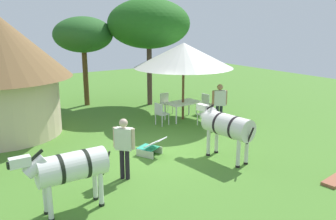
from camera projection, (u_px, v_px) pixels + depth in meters
ground_plane at (158, 150)px, 11.28m from camera, size 36.00×36.00×0.00m
shade_umbrella at (184, 55)px, 14.11m from camera, size 4.03×4.03×3.18m
patio_dining_table at (183, 104)px, 14.61m from camera, size 1.53×0.98×0.74m
patio_chair_west_end at (206, 113)px, 13.75m from camera, size 0.50×0.49×0.90m
patio_chair_east_end at (204, 103)px, 15.45m from camera, size 0.47×0.49×0.90m
patio_chair_near_lawn at (166, 102)px, 15.64m from camera, size 0.45×0.44×0.90m
patio_chair_near_hut at (161, 112)px, 13.81m from camera, size 0.49×0.50×0.90m
guest_beside_umbrella at (219, 101)px, 13.57m from camera, size 0.54×0.40×1.68m
standing_watcher at (124, 143)px, 8.98m from camera, size 0.45×0.47×1.64m
striped_lounge_chair at (151, 147)px, 10.77m from camera, size 0.83×0.96×0.61m
zebra_nearest_camera at (226, 126)px, 10.27m from camera, size 0.81×2.22×1.58m
zebra_by_umbrella at (69, 168)px, 7.44m from camera, size 2.16×0.64×1.54m
acacia_tree_far_lawn at (83, 35)px, 16.46m from camera, size 2.79×2.79×4.24m
acacia_tree_left_background at (149, 24)px, 16.45m from camera, size 3.88×3.88×5.07m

